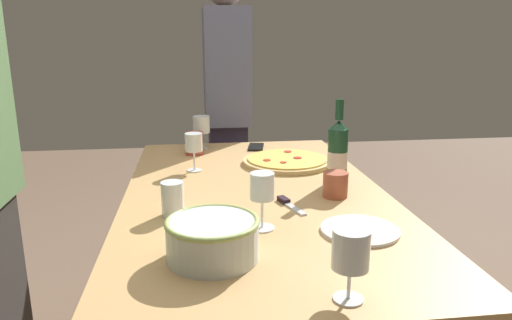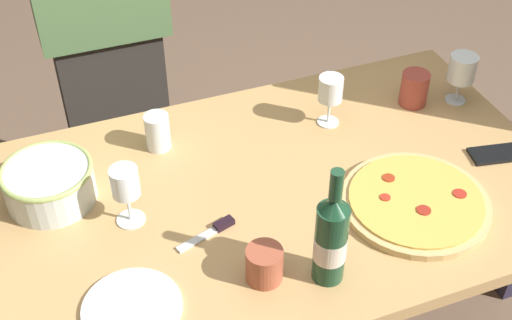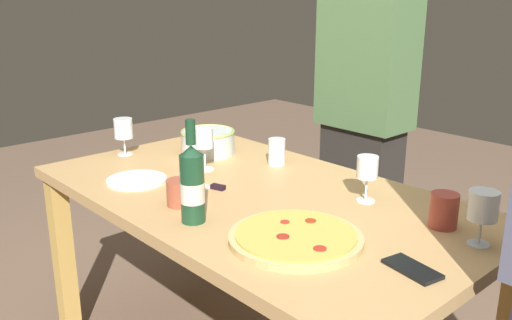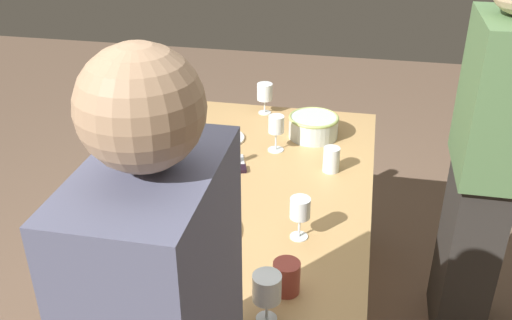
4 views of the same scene
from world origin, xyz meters
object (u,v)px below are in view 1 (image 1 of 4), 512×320
Objects in this scene: wine_glass_near_pizza at (351,251)px; cup_ceramic at (194,143)px; dining_table at (256,217)px; pizza at (287,161)px; person_guest_left at (227,117)px; wine_glass_far_right at (262,189)px; wine_bottle at (338,152)px; cup_spare at (335,184)px; pizza_knife at (288,204)px; serving_bowl at (213,237)px; cell_phone at (256,147)px; side_plate at (360,230)px; cup_amber at (173,199)px; wine_glass_by_bottle at (194,144)px; wine_glass_far_left at (201,126)px.

cup_ceramic is at bearing 13.40° from wine_glass_near_pizza.
pizza is (0.36, -0.18, 0.11)m from dining_table.
person_guest_left reaches higher than pizza.
pizza is 0.72m from wine_glass_far_right.
cup_spare is at bearing 161.44° from wine_bottle.
wine_glass_far_right is 1.03× the size of pizza_knife.
serving_bowl is 1.18m from cell_phone.
wine_bottle is 0.32m from pizza_knife.
pizza_knife is (0.34, -0.26, -0.05)m from serving_bowl.
wine_glass_near_pizza is 1.80m from person_guest_left.
dining_table is 0.19m from pizza_knife.
pizza is 4.36× the size of cup_spare.
cup_spare reaches higher than cell_phone.
side_plate is (-0.43, 0.06, -0.11)m from wine_bottle.
wine_bottle reaches higher than wine_glass_near_pizza.
pizza is 0.92m from serving_bowl.
wine_bottle is at bearing -135.56° from cup_ceramic.
wine_bottle is 0.16m from cup_spare.
cup_amber is at bearing 100.86° from cup_spare.
pizza_knife is at bearing 110.11° from cup_spare.
cup_ceramic is 0.71× the size of cell_phone.
cup_ceramic is at bearing 35.38° from cup_spare.
side_plate is 1.06m from cell_phone.
wine_glass_near_pizza is 1.07× the size of cell_phone.
wine_glass_far_right reaches higher than wine_glass_near_pizza.
cell_phone is (0.61, 0.22, -0.11)m from wine_bottle.
serving_bowl is 0.79m from wine_glass_by_bottle.
wine_bottle is 0.81m from wine_glass_far_left.
pizza_knife is at bearing -146.39° from wine_glass_by_bottle.
person_guest_left is (1.57, -0.15, 0.03)m from serving_bowl.
wine_glass_by_bottle is at bearing 98.19° from pizza.
dining_table is at bearing 30.98° from pizza_knife.
wine_glass_far_right is at bearing -171.79° from wine_glass_far_left.
wine_glass_far_left reaches higher than cup_amber.
wine_glass_near_pizza is at bearing -178.66° from pizza_knife.
cup_amber is 0.06× the size of person_guest_left.
wine_glass_by_bottle reaches higher than cup_spare.
wine_glass_by_bottle is 0.41m from wine_glass_far_left.
person_guest_left reaches higher than side_plate.
wine_glass_far_left is at bearing 16.90° from pizza_knife.
wine_bottle is 1.43× the size of side_plate.
wine_bottle is at bearing 16.50° from person_guest_left.
wine_bottle is 1.97× the size of pizza_knife.
wine_glass_far_right reaches higher than serving_bowl.
person_guest_left reaches higher than wine_glass_by_bottle.
pizza reaches higher than side_plate.
wine_glass_near_pizza is 0.65m from cup_amber.
dining_table is at bearing -56.72° from cup_amber.
wine_glass_near_pizza is at bearing 156.84° from side_plate.
cup_ceramic is 0.31m from cell_phone.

